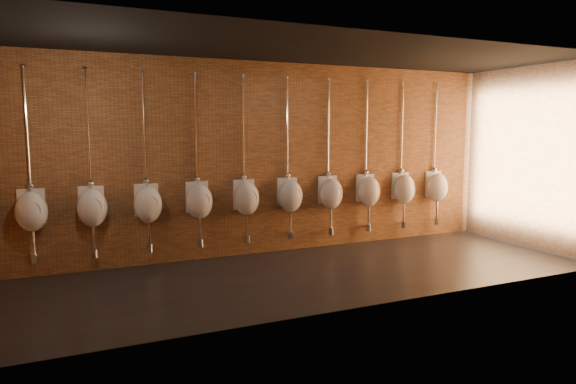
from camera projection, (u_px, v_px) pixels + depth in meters
name	position (u px, v px, depth m)	size (l,w,h in m)	color
ground	(318.00, 273.00, 7.52)	(8.50, 8.50, 0.00)	black
room_shell	(319.00, 135.00, 7.28)	(8.54, 3.04, 3.22)	black
urinal_0	(31.00, 211.00, 7.08)	(0.44, 0.39, 2.72)	white
urinal_1	(92.00, 207.00, 7.41)	(0.44, 0.39, 2.72)	white
urinal_2	(148.00, 204.00, 7.73)	(0.44, 0.39, 2.72)	white
urinal_3	(199.00, 201.00, 8.05)	(0.44, 0.39, 2.72)	white
urinal_4	(246.00, 198.00, 8.37)	(0.44, 0.39, 2.72)	white
urinal_5	(290.00, 195.00, 8.69)	(0.44, 0.39, 2.72)	white
urinal_6	(331.00, 193.00, 9.02)	(0.44, 0.39, 2.72)	white
urinal_7	(369.00, 191.00, 9.34)	(0.44, 0.39, 2.72)	white
urinal_8	(404.00, 189.00, 9.66)	(0.44, 0.39, 2.72)	white
urinal_9	(437.00, 187.00, 9.98)	(0.44, 0.39, 2.72)	white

